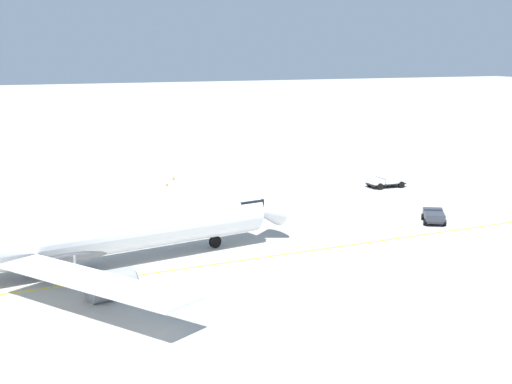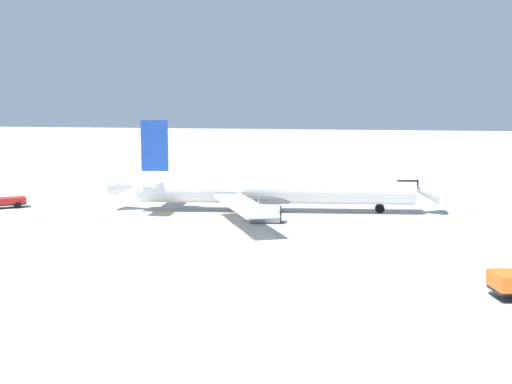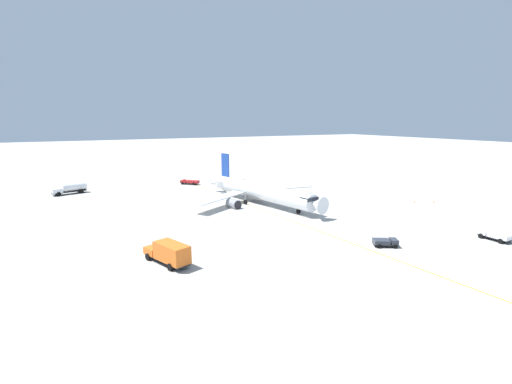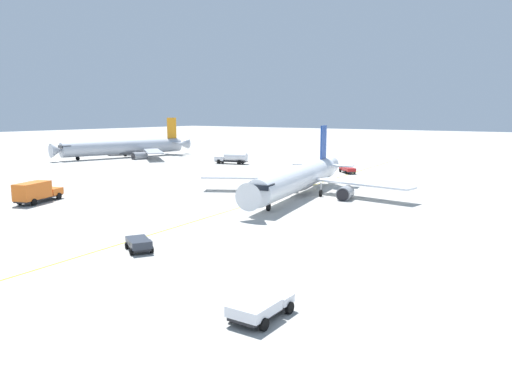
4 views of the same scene
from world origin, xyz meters
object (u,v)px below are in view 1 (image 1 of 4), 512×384
(baggage_truck_truck, at_px, (434,216))
(safety_cone_mid, at_px, (174,178))
(pushback_tug_truck, at_px, (387,181))
(safety_cone_near, at_px, (167,184))
(airliner_main, at_px, (72,238))

(baggage_truck_truck, distance_m, safety_cone_mid, 37.62)
(baggage_truck_truck, height_order, pushback_tug_truck, pushback_tug_truck)
(baggage_truck_truck, xyz_separation_m, safety_cone_near, (29.67, 18.64, -0.44))
(airliner_main, bearing_deg, pushback_tug_truck, 15.46)
(airliner_main, bearing_deg, safety_cone_near, 50.90)
(airliner_main, distance_m, pushback_tug_truck, 47.14)
(safety_cone_mid, bearing_deg, pushback_tug_truck, -123.97)
(airliner_main, relative_size, pushback_tug_truck, 8.22)
(baggage_truck_truck, bearing_deg, pushback_tug_truck, 11.52)
(airliner_main, xyz_separation_m, safety_cone_mid, (36.84, -19.09, -2.45))
(pushback_tug_truck, distance_m, safety_cone_near, 27.36)
(baggage_truck_truck, relative_size, safety_cone_near, 7.40)
(safety_cone_near, bearing_deg, safety_cone_mid, -26.86)
(airliner_main, distance_m, safety_cone_near, 36.98)
(pushback_tug_truck, xyz_separation_m, safety_cone_near, (11.29, 24.91, -0.53))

